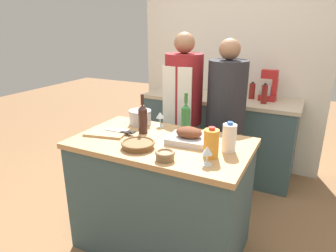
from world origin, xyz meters
TOP-DOWN VIEW (x-y plane):
  - ground_plane at (0.00, 0.00)m, footprint 12.00×12.00m
  - kitchen_island at (0.00, 0.00)m, footprint 1.29×0.76m
  - back_counter at (0.00, 1.46)m, footprint 1.74×0.60m
  - back_wall at (0.00, 1.81)m, footprint 2.24×0.10m
  - roasting_pan at (0.19, 0.06)m, footprint 0.31×0.25m
  - wicker_basket at (-0.08, -0.18)m, footprint 0.23×0.23m
  - cutting_board at (-0.45, -0.05)m, footprint 0.34×0.27m
  - stock_pot at (-0.34, 0.26)m, footprint 0.19×0.19m
  - mixing_bowl at (0.17, -0.27)m, footprint 0.13×0.13m
  - juice_jug at (0.41, -0.10)m, footprint 0.10×0.10m
  - milk_jug at (0.49, 0.04)m, footprint 0.09×0.09m
  - wine_bottle_green at (-0.20, 0.08)m, footprint 0.07×0.07m
  - wine_bottle_dark at (0.08, 0.26)m, footprint 0.07×0.07m
  - wine_glass_left at (0.43, -0.22)m, footprint 0.07×0.07m
  - wine_glass_right at (-0.16, 0.29)m, footprint 0.07×0.07m
  - knife_chef at (-0.36, -0.02)m, footprint 0.24×0.04m
  - knife_paring at (-0.32, 0.01)m, footprint 0.17×0.06m
  - knife_bread at (-0.35, 0.05)m, footprint 0.19×0.06m
  - stand_mixer at (0.50, 1.54)m, footprint 0.18×0.14m
  - condiment_bottle_tall at (0.33, 1.53)m, footprint 0.06×0.06m
  - condiment_bottle_short at (0.49, 1.37)m, footprint 0.06×0.06m
  - condiment_bottle_extra at (0.17, 1.59)m, footprint 0.06×0.06m
  - person_cook_aproned at (-0.17, 0.79)m, footprint 0.36×0.37m
  - person_cook_guest at (0.25, 0.81)m, footprint 0.35×0.35m

SIDE VIEW (x-z plane):
  - ground_plane at x=0.00m, z-range 0.00..0.00m
  - kitchen_island at x=0.00m, z-range 0.00..0.90m
  - back_counter at x=0.00m, z-range 0.00..0.92m
  - person_cook_guest at x=0.25m, z-range 0.08..1.68m
  - knife_bread at x=-0.35m, z-range 0.90..0.91m
  - person_cook_aproned at x=-0.17m, z-range 0.08..1.73m
  - cutting_board at x=-0.45m, z-range 0.90..0.92m
  - knife_chef at x=-0.36m, z-range 0.92..0.93m
  - knife_paring at x=-0.32m, z-range 0.92..0.93m
  - wicker_basket at x=-0.08m, z-range 0.91..0.95m
  - mixing_bowl at x=0.17m, z-range 0.91..0.96m
  - roasting_pan at x=0.19m, z-range 0.89..1.01m
  - stock_pot at x=-0.34m, z-range 0.89..1.04m
  - wine_glass_left at x=0.43m, z-range 0.93..1.05m
  - wine_glass_right at x=-0.16m, z-range 0.93..1.05m
  - juice_jug at x=0.41m, z-range 0.90..1.10m
  - milk_jug at x=0.49m, z-range 0.90..1.10m
  - condiment_bottle_tall at x=0.33m, z-range 0.92..1.10m
  - condiment_bottle_extra at x=0.17m, z-range 0.92..1.13m
  - condiment_bottle_short at x=0.49m, z-range 0.92..1.13m
  - wine_bottle_green at x=-0.20m, z-range 0.87..1.18m
  - wine_bottle_dark at x=0.08m, z-range 0.87..1.18m
  - stand_mixer at x=0.50m, z-range 0.90..1.23m
  - back_wall at x=0.00m, z-range 0.00..2.55m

